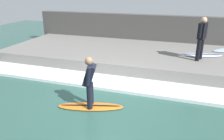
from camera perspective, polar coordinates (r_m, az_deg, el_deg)
name	(u,v)px	position (r m, az deg, el deg)	size (l,w,h in m)	color
ground_plane	(103,101)	(6.73, -2.32, -8.12)	(28.00, 28.00, 0.00)	#2D564C
concrete_ledge	(133,56)	(10.24, 5.50, 3.71)	(4.40, 11.93, 0.53)	slate
back_wall	(143,32)	(12.42, 8.14, 9.84)	(0.50, 12.52, 1.88)	#474442
wave_foam_crest	(115,83)	(7.78, 0.88, -3.49)	(1.18, 11.33, 0.11)	silver
surfboard_riding	(91,106)	(6.42, -5.60, -9.43)	(0.97, 1.95, 0.07)	orange
surfer_riding	(90,80)	(6.04, -5.87, -2.51)	(0.53, 0.48, 1.46)	black
surfer_waiting_near	(202,36)	(9.21, 22.36, 8.13)	(0.53, 0.37, 1.69)	black
surfboard_waiting_near	(201,55)	(10.04, 22.12, 3.67)	(0.97, 1.86, 0.07)	silver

